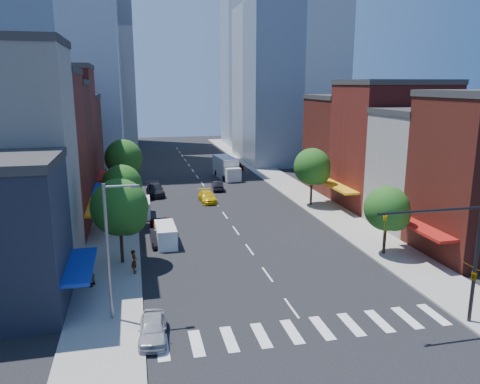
% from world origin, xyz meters
% --- Properties ---
extents(ground, '(220.00, 220.00, 0.00)m').
position_xyz_m(ground, '(0.00, 0.00, 0.00)').
color(ground, black).
rests_on(ground, ground).
extents(sidewalk_left, '(5.00, 120.00, 0.15)m').
position_xyz_m(sidewalk_left, '(-12.50, 40.00, 0.07)').
color(sidewalk_left, gray).
rests_on(sidewalk_left, ground).
extents(sidewalk_right, '(5.00, 120.00, 0.15)m').
position_xyz_m(sidewalk_right, '(12.50, 40.00, 0.07)').
color(sidewalk_right, gray).
rests_on(sidewalk_right, ground).
extents(crosswalk, '(19.00, 3.00, 0.01)m').
position_xyz_m(crosswalk, '(0.00, -3.00, 0.01)').
color(crosswalk, silver).
rests_on(crosswalk, ground).
extents(bldg_left_2, '(12.00, 9.00, 16.00)m').
position_xyz_m(bldg_left_2, '(-21.00, 20.50, 8.00)').
color(bldg_left_2, maroon).
rests_on(bldg_left_2, ground).
extents(bldg_left_3, '(12.00, 8.00, 15.00)m').
position_xyz_m(bldg_left_3, '(-21.00, 29.00, 7.50)').
color(bldg_left_3, '#521B14').
rests_on(bldg_left_3, ground).
extents(bldg_left_4, '(12.00, 9.00, 17.00)m').
position_xyz_m(bldg_left_4, '(-21.00, 37.50, 8.50)').
color(bldg_left_4, maroon).
rests_on(bldg_left_4, ground).
extents(bldg_left_5, '(12.00, 10.00, 13.00)m').
position_xyz_m(bldg_left_5, '(-21.00, 47.00, 6.50)').
color(bldg_left_5, '#521B14').
rests_on(bldg_left_5, ground).
extents(bldg_right_1, '(12.00, 8.00, 12.00)m').
position_xyz_m(bldg_right_1, '(21.00, 15.00, 6.00)').
color(bldg_right_1, silver).
rests_on(bldg_right_1, ground).
extents(bldg_right_2, '(12.00, 10.00, 15.00)m').
position_xyz_m(bldg_right_2, '(21.00, 24.00, 7.50)').
color(bldg_right_2, maroon).
rests_on(bldg_right_2, ground).
extents(bldg_right_3, '(12.00, 10.00, 13.00)m').
position_xyz_m(bldg_right_3, '(21.00, 34.00, 6.50)').
color(bldg_right_3, '#521B14').
rests_on(bldg_right_3, ground).
extents(tower_ne, '(18.00, 20.00, 60.00)m').
position_xyz_m(tower_ne, '(20.00, 62.00, 30.00)').
color(tower_ne, '#9EA5AD').
rests_on(tower_ne, ground).
extents(tower_far_w, '(18.00, 18.00, 56.00)m').
position_xyz_m(tower_far_w, '(-18.00, 95.00, 28.00)').
color(tower_far_w, '#9EA5AD').
rests_on(tower_far_w, ground).
extents(traffic_signal, '(7.24, 2.24, 8.00)m').
position_xyz_m(traffic_signal, '(9.94, -4.50, 4.16)').
color(traffic_signal, black).
rests_on(traffic_signal, sidewalk_right).
extents(streetlight, '(2.25, 0.25, 9.00)m').
position_xyz_m(streetlight, '(-11.81, 1.00, 5.28)').
color(streetlight, slate).
rests_on(streetlight, sidewalk_left).
extents(tree_left_near, '(4.80, 4.80, 7.30)m').
position_xyz_m(tree_left_near, '(-11.35, 10.92, 4.87)').
color(tree_left_near, black).
rests_on(tree_left_near, sidewalk_left).
extents(tree_left_mid, '(4.20, 4.20, 6.65)m').
position_xyz_m(tree_left_mid, '(-11.35, 21.92, 4.53)').
color(tree_left_mid, black).
rests_on(tree_left_mid, sidewalk_left).
extents(tree_left_far, '(5.00, 5.00, 7.75)m').
position_xyz_m(tree_left_far, '(-11.35, 35.92, 5.20)').
color(tree_left_far, black).
rests_on(tree_left_far, sidewalk_left).
extents(tree_right_near, '(4.00, 4.00, 6.20)m').
position_xyz_m(tree_right_near, '(11.65, 7.92, 4.19)').
color(tree_right_near, black).
rests_on(tree_right_near, sidewalk_right).
extents(tree_right_far, '(4.60, 4.60, 7.20)m').
position_xyz_m(tree_right_far, '(11.65, 25.92, 4.86)').
color(tree_right_far, black).
rests_on(tree_right_far, sidewalk_right).
extents(parked_car_front, '(1.95, 4.21, 1.40)m').
position_xyz_m(parked_car_front, '(-9.50, -1.92, 0.70)').
color(parked_car_front, '#ABABB0').
rests_on(parked_car_front, ground).
extents(parked_car_second, '(1.54, 4.13, 1.35)m').
position_xyz_m(parked_car_second, '(-8.22, 15.55, 0.67)').
color(parked_car_second, black).
rests_on(parked_car_second, ground).
extents(parked_car_third, '(2.70, 4.83, 1.28)m').
position_xyz_m(parked_car_third, '(-7.50, 19.38, 0.64)').
color(parked_car_third, '#999999').
rests_on(parked_car_third, ground).
extents(parked_car_rear, '(2.55, 5.68, 1.62)m').
position_xyz_m(parked_car_rear, '(-7.50, 36.07, 0.81)').
color(parked_car_rear, black).
rests_on(parked_car_rear, ground).
extents(cargo_van_near, '(1.93, 4.56, 1.93)m').
position_xyz_m(cargo_van_near, '(-7.50, 15.15, 0.95)').
color(cargo_van_near, white).
rests_on(cargo_van_near, ground).
extents(cargo_van_far, '(2.02, 4.72, 1.99)m').
position_xyz_m(cargo_van_far, '(-9.50, 25.81, 0.99)').
color(cargo_van_far, silver).
rests_on(cargo_van_far, ground).
extents(taxi, '(2.10, 4.83, 1.38)m').
position_xyz_m(taxi, '(-1.00, 30.93, 0.69)').
color(taxi, '#E1BA0B').
rests_on(taxi, ground).
extents(traffic_car_oncoming, '(1.77, 4.24, 1.37)m').
position_xyz_m(traffic_car_oncoming, '(1.50, 37.56, 0.68)').
color(traffic_car_oncoming, black).
rests_on(traffic_car_oncoming, ground).
extents(traffic_car_far, '(2.48, 4.90, 1.60)m').
position_xyz_m(traffic_car_far, '(7.39, 52.41, 0.80)').
color(traffic_car_far, '#999999').
rests_on(traffic_car_far, ground).
extents(box_truck, '(3.25, 8.62, 3.39)m').
position_xyz_m(box_truck, '(4.58, 46.21, 1.61)').
color(box_truck, silver).
rests_on(box_truck, ground).
extents(pedestrian_near, '(0.49, 0.73, 1.95)m').
position_xyz_m(pedestrian_near, '(-10.50, 8.39, 1.13)').
color(pedestrian_near, '#999999').
rests_on(pedestrian_near, sidewalk_left).
extents(pedestrian_far, '(1.04, 1.13, 1.86)m').
position_xyz_m(pedestrian_far, '(-13.80, 6.49, 1.08)').
color(pedestrian_far, '#999999').
rests_on(pedestrian_far, sidewalk_left).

